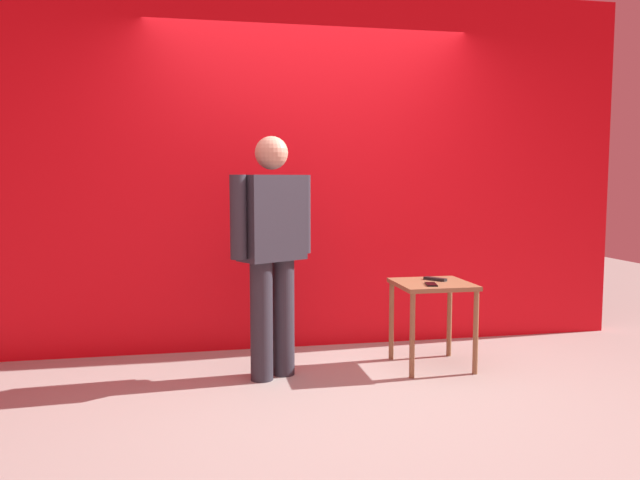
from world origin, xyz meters
name	(u,v)px	position (x,y,z in m)	size (l,w,h in m)	color
ground_plane	(346,394)	(0.00, 0.00, 0.00)	(12.00, 12.00, 0.00)	#9E9991
back_wall_red	(310,170)	(0.00, 1.22, 1.40)	(5.19, 0.12, 2.81)	red
standing_person	(272,244)	(-0.40, 0.43, 0.90)	(0.60, 0.40, 1.61)	#2D2D38
side_table	(432,296)	(0.74, 0.45, 0.51)	(0.51, 0.51, 0.61)	olive
cell_phone	(431,284)	(0.68, 0.34, 0.61)	(0.07, 0.14, 0.01)	black
tv_remote	(435,279)	(0.78, 0.52, 0.62)	(0.04, 0.17, 0.02)	black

